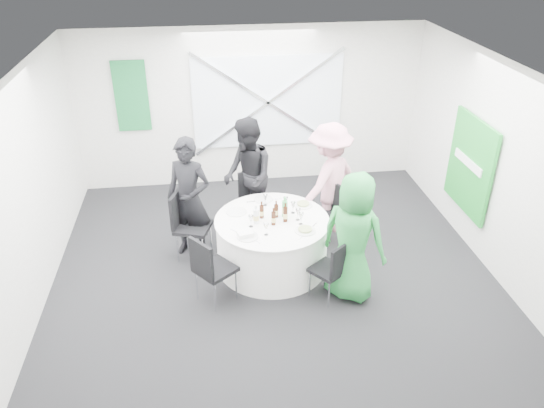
{
  "coord_description": "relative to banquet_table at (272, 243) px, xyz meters",
  "views": [
    {
      "loc": [
        -0.83,
        -5.9,
        4.41
      ],
      "look_at": [
        0.0,
        0.2,
        1.0
      ],
      "focal_mm": 35.0,
      "sensor_mm": 36.0,
      "label": 1
    }
  ],
  "objects": [
    {
      "name": "plate_front_right",
      "position": [
        0.39,
        -0.35,
        0.4
      ],
      "size": [
        0.28,
        0.28,
        0.04
      ],
      "color": "silver",
      "rests_on": "banquet_table"
    },
    {
      "name": "wall_left",
      "position": [
        -3.0,
        -0.2,
        1.02
      ],
      "size": [
        0.0,
        6.0,
        6.0
      ],
      "primitive_type": "plane",
      "rotation": [
        1.57,
        0.0,
        1.57
      ],
      "color": "silver",
      "rests_on": "floor"
    },
    {
      "name": "green_water_bottle",
      "position": [
        0.18,
        0.06,
        0.5
      ],
      "size": [
        0.08,
        0.08,
        0.3
      ],
      "color": "#41A958",
      "rests_on": "banquet_table"
    },
    {
      "name": "wine_glass_a",
      "position": [
        -0.3,
        -0.15,
        0.5
      ],
      "size": [
        0.07,
        0.07,
        0.17
      ],
      "color": "white",
      "rests_on": "banquet_table"
    },
    {
      "name": "chair_back_right",
      "position": [
        0.93,
        0.52,
        0.17
      ],
      "size": [
        0.58,
        0.58,
        0.94
      ],
      "rotation": [
        0.0,
        0.0,
        -1.06
      ],
      "color": "black",
      "rests_on": "floor"
    },
    {
      "name": "wall_right",
      "position": [
        3.0,
        -0.2,
        1.02
      ],
      "size": [
        0.0,
        6.0,
        6.0
      ],
      "primitive_type": "plane",
      "rotation": [
        1.57,
        0.0,
        -1.57
      ],
      "color": "silver",
      "rests_on": "floor"
    },
    {
      "name": "fork_a",
      "position": [
        0.14,
        0.56,
        0.38
      ],
      "size": [
        0.15,
        0.02,
        0.01
      ],
      "primitive_type": "cube",
      "rotation": [
        0.0,
        0.0,
        1.62
      ],
      "color": "silver",
      "rests_on": "banquet_table"
    },
    {
      "name": "wine_glass_c",
      "position": [
        -0.13,
        -0.37,
        0.5
      ],
      "size": [
        0.07,
        0.07,
        0.17
      ],
      "color": "white",
      "rests_on": "banquet_table"
    },
    {
      "name": "chair_front_left",
      "position": [
        -0.87,
        -0.69,
        0.19
      ],
      "size": [
        0.62,
        0.62,
        0.97
      ],
      "rotation": [
        0.0,
        0.0,
        2.24
      ],
      "color": "black",
      "rests_on": "floor"
    },
    {
      "name": "plate_back_left",
      "position": [
        -0.46,
        0.26,
        0.39
      ],
      "size": [
        0.28,
        0.28,
        0.01
      ],
      "color": "silver",
      "rests_on": "banquet_table"
    },
    {
      "name": "beer_bottle_b",
      "position": [
        0.07,
        0.06,
        0.47
      ],
      "size": [
        0.06,
        0.06,
        0.25
      ],
      "color": "#3B180A",
      "rests_on": "banquet_table"
    },
    {
      "name": "napkin",
      "position": [
        -0.4,
        -0.38,
        0.42
      ],
      "size": [
        0.23,
        0.18,
        0.06
      ],
      "primitive_type": "cube",
      "rotation": [
        0.0,
        0.0,
        0.23
      ],
      "color": "white",
      "rests_on": "plate_front_left"
    },
    {
      "name": "window_panel",
      "position": [
        0.3,
        2.76,
        1.12
      ],
      "size": [
        2.6,
        0.03,
        1.6
      ],
      "primitive_type": "cube",
      "color": "silver",
      "rests_on": "wall_back"
    },
    {
      "name": "floor",
      "position": [
        0.0,
        -0.2,
        -0.38
      ],
      "size": [
        6.0,
        6.0,
        0.0
      ],
      "primitive_type": "plane",
      "color": "black",
      "rests_on": "ground"
    },
    {
      "name": "plate_back",
      "position": [
        -0.05,
        0.57,
        0.39
      ],
      "size": [
        0.27,
        0.27,
        0.01
      ],
      "color": "silver",
      "rests_on": "banquet_table"
    },
    {
      "name": "window_brace_b",
      "position": [
        0.3,
        2.72,
        1.12
      ],
      "size": [
        2.63,
        0.05,
        1.84
      ],
      "primitive_type": "cube",
      "rotation": [
        0.0,
        -0.97,
        0.0
      ],
      "color": "silver",
      "rests_on": "window_panel"
    },
    {
      "name": "person_man_back",
      "position": [
        -0.22,
        1.08,
        0.52
      ],
      "size": [
        0.65,
        0.96,
        1.8
      ],
      "primitive_type": "imported",
      "rotation": [
        0.0,
        0.0,
        -1.37
      ],
      "color": "black",
      "rests_on": "floor"
    },
    {
      "name": "beer_bottle_d",
      "position": [
        0.0,
        -0.13,
        0.47
      ],
      "size": [
        0.06,
        0.06,
        0.25
      ],
      "color": "#3B180A",
      "rests_on": "banquet_table"
    },
    {
      "name": "chair_back_left",
      "position": [
        -1.16,
        0.41,
        0.22
      ],
      "size": [
        0.6,
        0.59,
        1.02
      ],
      "rotation": [
        0.0,
        0.0,
        1.23
      ],
      "color": "black",
      "rests_on": "floor"
    },
    {
      "name": "wine_glass_d",
      "position": [
        0.31,
        0.14,
        0.5
      ],
      "size": [
        0.07,
        0.07,
        0.17
      ],
      "color": "white",
      "rests_on": "banquet_table"
    },
    {
      "name": "ceiling",
      "position": [
        0.0,
        -0.2,
        2.42
      ],
      "size": [
        6.0,
        6.0,
        0.0
      ],
      "primitive_type": "plane",
      "rotation": [
        3.14,
        0.0,
        0.0
      ],
      "color": "white",
      "rests_on": "wall_back"
    },
    {
      "name": "knife_c",
      "position": [
        0.53,
        -0.23,
        0.38
      ],
      "size": [
        0.11,
        0.12,
        0.01
      ],
      "primitive_type": "cube",
      "rotation": [
        0.0,
        0.0,
        -0.72
      ],
      "color": "silver",
      "rests_on": "banquet_table"
    },
    {
      "name": "chair_front_right",
      "position": [
        0.66,
        -0.83,
        0.12
      ],
      "size": [
        0.55,
        0.55,
        0.86
      ],
      "rotation": [
        0.0,
        0.0,
        3.81
      ],
      "color": "black",
      "rests_on": "floor"
    },
    {
      "name": "person_woman_pink",
      "position": [
        0.96,
        0.8,
        0.51
      ],
      "size": [
        1.23,
        1.15,
        1.78
      ],
      "primitive_type": "imported",
      "rotation": [
        0.0,
        0.0,
        -2.45
      ],
      "color": "pink",
      "rests_on": "floor"
    },
    {
      "name": "banquet_table",
      "position": [
        0.0,
        0.0,
        0.0
      ],
      "size": [
        1.56,
        1.56,
        0.76
      ],
      "color": "white",
      "rests_on": "floor"
    },
    {
      "name": "knife_b",
      "position": [
        -0.27,
        -0.51,
        0.38
      ],
      "size": [
        0.12,
        0.12,
        0.01
      ],
      "primitive_type": "cube",
      "rotation": [
        0.0,
        0.0,
        -2.36
      ],
      "color": "silver",
      "rests_on": "banquet_table"
    },
    {
      "name": "fork_c",
      "position": [
        0.31,
        -0.48,
        0.38
      ],
      "size": [
        0.11,
        0.12,
        0.01
      ],
      "primitive_type": "cube",
      "rotation": [
        0.0,
        0.0,
        -0.69
      ],
      "color": "silver",
      "rests_on": "banquet_table"
    },
    {
      "name": "wine_glass_b",
      "position": [
        -0.04,
        0.41,
        0.5
      ],
      "size": [
        0.07,
        0.07,
        0.17
      ],
      "color": "white",
      "rests_on": "banquet_table"
    },
    {
      "name": "wine_glass_e",
      "position": [
        0.34,
        -0.06,
        0.5
      ],
      "size": [
        0.07,
        0.07,
        0.17
      ],
      "color": "white",
      "rests_on": "banquet_table"
    },
    {
      "name": "green_banner",
      "position": [
        -2.0,
        2.75,
        1.32
      ],
      "size": [
        0.55,
        0.04,
        1.2
      ],
      "primitive_type": "cube",
      "color": "#125E32",
      "rests_on": "wall_back"
    },
    {
      "name": "green_sign",
      "position": [
        2.94,
        0.4,
        0.82
      ],
      "size": [
        0.05,
        1.2,
        1.4
      ],
      "primitive_type": "cube",
      "color": "#198E2B",
      "rests_on": "wall_right"
    },
    {
      "name": "plate_back_right",
      "position": [
        0.49,
        0.33,
        0.4
      ],
      "size": [
        0.26,
        0.26,
        0.04
      ],
      "color": "silver",
      "rests_on": "banquet_table"
    },
    {
      "name": "wall_front",
      "position": [
        0.0,
        -3.2,
        1.02
      ],
      "size": [
        6.0,
        0.0,
        6.0
      ],
      "primitive_type": "plane",
      "rotation": [
        -1.57,
        0.0,
        0.0
      ],
      "color": "silver",
      "rests_on": "floor"
    },
    {
      "name": "person_man_back_left",
      "position": [
        -1.1,
        0.5,
        0.51
      ],
      "size": [
        0.77,
        0.66,
        1.79
      ],
      "primitive_type": "imported",
      "rotation": [
        0.0,
        0.0,
        -0.42
      ],
      "color": "black",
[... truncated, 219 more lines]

